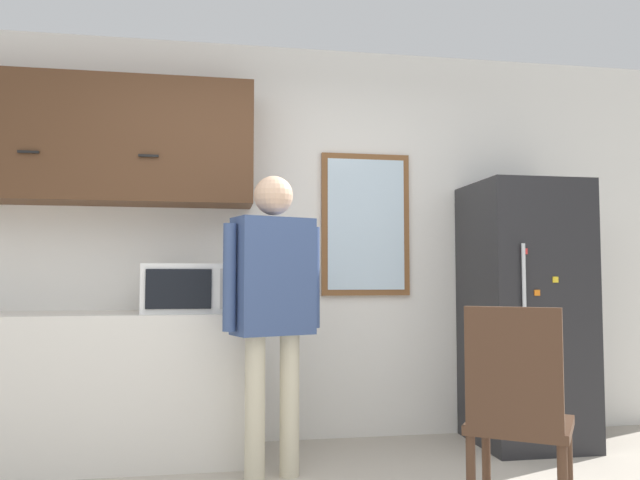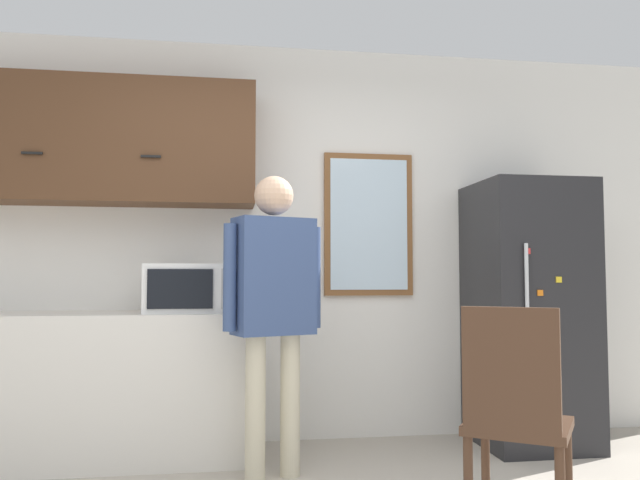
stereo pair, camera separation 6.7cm
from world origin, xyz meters
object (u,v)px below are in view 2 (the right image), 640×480
chair (515,411)px  refrigerator (528,313)px  person (273,292)px  microwave (190,288)px

chair → refrigerator: bearing=-84.6°
person → refrigerator: refrigerator is taller
microwave → refrigerator: refrigerator is taller
microwave → chair: microwave is taller
refrigerator → chair: size_ratio=1.77×
microwave → chair: size_ratio=0.55×
person → chair: person is taller
microwave → refrigerator: 2.21m
microwave → person: size_ratio=0.32×
person → refrigerator: (1.72, 0.43, -0.15)m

